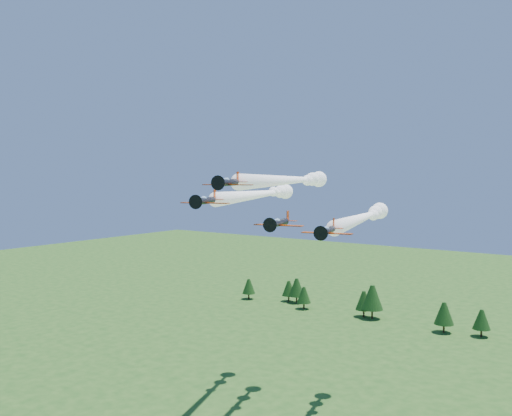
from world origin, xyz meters
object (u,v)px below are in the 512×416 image
Objects in this scene: plane_left at (262,194)px; plane_slot at (279,223)px; plane_lead at (292,180)px; plane_right at (364,217)px.

plane_left reaches higher than plane_slot.
plane_right is (12.04, 7.64, -7.35)m from plane_lead.
plane_left reaches higher than plane_right.
plane_slot reaches higher than plane_right.
plane_right is 5.42× the size of plane_slot.
plane_left is 5.93× the size of plane_slot.
plane_lead is 16.04m from plane_right.
plane_left is at bearing 173.44° from plane_right.
plane_left is 23.32m from plane_right.
plane_lead is at bearing -161.65° from plane_right.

